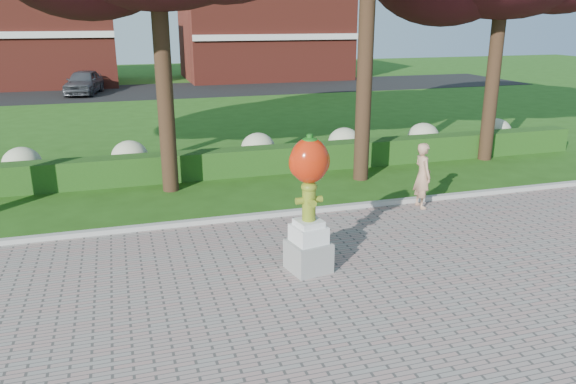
# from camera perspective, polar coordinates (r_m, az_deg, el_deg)

# --- Properties ---
(ground) EXTENTS (100.00, 100.00, 0.00)m
(ground) POSITION_cam_1_polar(r_m,az_deg,el_deg) (10.78, 2.22, -7.97)
(ground) COLOR #244E13
(ground) RESTS_ON ground
(curb) EXTENTS (40.00, 0.18, 0.15)m
(curb) POSITION_cam_1_polar(r_m,az_deg,el_deg) (13.41, -1.98, -2.40)
(curb) COLOR #ADADA5
(curb) RESTS_ON ground
(lawn_hedge) EXTENTS (24.00, 0.70, 0.80)m
(lawn_hedge) POSITION_cam_1_polar(r_m,az_deg,el_deg) (17.04, -5.50, 3.02)
(lawn_hedge) COLOR #154112
(lawn_hedge) RESTS_ON ground
(hydrangea_row) EXTENTS (20.10, 1.10, 0.99)m
(hydrangea_row) POSITION_cam_1_polar(r_m,az_deg,el_deg) (18.07, -4.38, 4.37)
(hydrangea_row) COLOR #BDC193
(hydrangea_row) RESTS_ON ground
(street) EXTENTS (50.00, 8.00, 0.02)m
(street) POSITION_cam_1_polar(r_m,az_deg,el_deg) (37.61, -12.10, 10.04)
(street) COLOR black
(street) RESTS_ON ground
(building_left) EXTENTS (14.00, 8.00, 7.00)m
(building_left) POSITION_cam_1_polar(r_m,az_deg,el_deg) (43.73, -26.75, 14.21)
(building_left) COLOR maroon
(building_left) RESTS_ON ground
(building_right) EXTENTS (12.00, 8.00, 6.40)m
(building_right) POSITION_cam_1_polar(r_m,az_deg,el_deg) (44.65, -2.48, 15.62)
(building_right) COLOR maroon
(building_right) RESTS_ON ground
(hydrant_sculpture) EXTENTS (0.83, 0.83, 2.61)m
(hydrant_sculpture) POSITION_cam_1_polar(r_m,az_deg,el_deg) (10.20, 2.14, -0.87)
(hydrant_sculpture) COLOR gray
(hydrant_sculpture) RESTS_ON walkway
(woman) EXTENTS (0.41, 0.61, 1.64)m
(woman) POSITION_cam_1_polar(r_m,az_deg,el_deg) (14.25, 13.50, 1.65)
(woman) COLOR tan
(woman) RESTS_ON walkway
(parked_car) EXTENTS (2.56, 4.58, 1.47)m
(parked_car) POSITION_cam_1_polar(r_m,az_deg,el_deg) (37.15, -20.05, 10.46)
(parked_car) COLOR #46484E
(parked_car) RESTS_ON street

